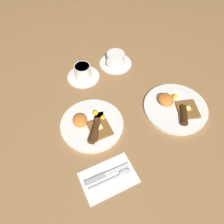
{
  "coord_description": "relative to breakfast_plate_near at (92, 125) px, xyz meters",
  "views": [
    {
      "loc": [
        0.5,
        -0.14,
        0.77
      ],
      "look_at": [
        -0.01,
        0.1,
        0.03
      ],
      "focal_mm": 35.0,
      "sensor_mm": 36.0,
      "label": 1
    }
  ],
  "objects": [
    {
      "name": "spoon",
      "position": [
        0.24,
        0.01,
        -0.0
      ],
      "size": [
        0.03,
        0.17,
        0.01
      ],
      "rotation": [
        0.0,
        0.0,
        1.57
      ],
      "color": "silver",
      "rests_on": "napkin"
    },
    {
      "name": "ground_plane",
      "position": [
        -0.0,
        0.0,
        -0.01
      ],
      "size": [
        3.0,
        3.0,
        0.0
      ],
      "primitive_type": "plane",
      "color": "olive"
    },
    {
      "name": "knife",
      "position": [
        0.22,
        -0.04,
        -0.01
      ],
      "size": [
        0.02,
        0.17,
        0.01
      ],
      "rotation": [
        0.0,
        0.0,
        1.57
      ],
      "color": "silver",
      "rests_on": "napkin"
    },
    {
      "name": "breakfast_plate_far",
      "position": [
        0.07,
        0.37,
        -0.0
      ],
      "size": [
        0.28,
        0.28,
        0.05
      ],
      "color": "silver",
      "rests_on": "ground_plane"
    },
    {
      "name": "teacup_far",
      "position": [
        -0.32,
        0.26,
        0.01
      ],
      "size": [
        0.17,
        0.17,
        0.07
      ],
      "color": "silver",
      "rests_on": "ground_plane"
    },
    {
      "name": "teacup_near",
      "position": [
        -0.29,
        0.07,
        0.02
      ],
      "size": [
        0.16,
        0.16,
        0.07
      ],
      "color": "silver",
      "rests_on": "ground_plane"
    },
    {
      "name": "napkin",
      "position": [
        0.23,
        -0.03,
        -0.01
      ],
      "size": [
        0.13,
        0.2,
        0.01
      ],
      "primitive_type": "cube",
      "rotation": [
        0.0,
        0.0,
        0.02
      ],
      "color": "white",
      "rests_on": "ground_plane"
    },
    {
      "name": "breakfast_plate_near",
      "position": [
        0.0,
        0.0,
        0.0
      ],
      "size": [
        0.26,
        0.26,
        0.05
      ],
      "color": "silver",
      "rests_on": "ground_plane"
    }
  ]
}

